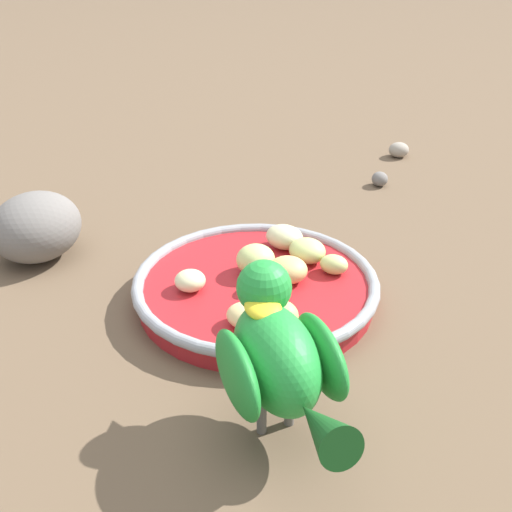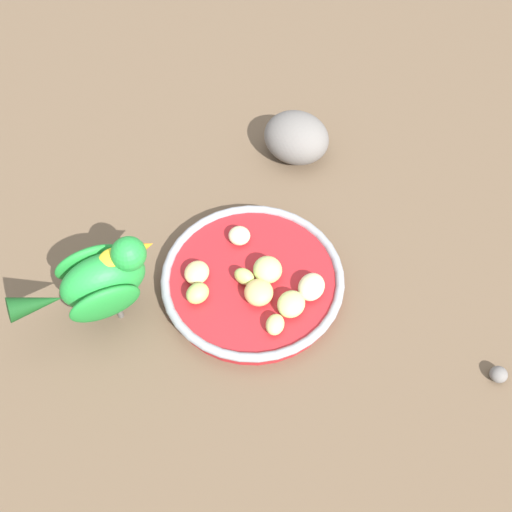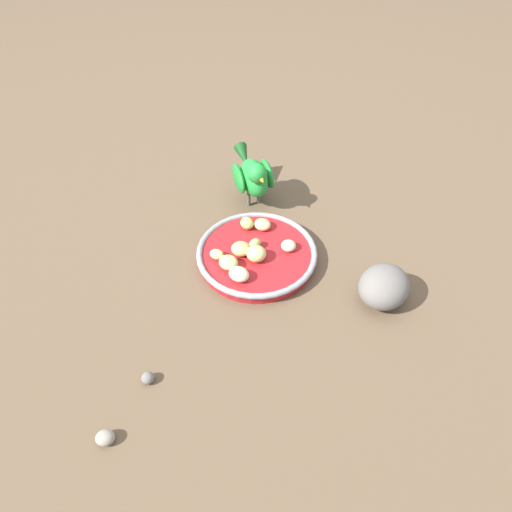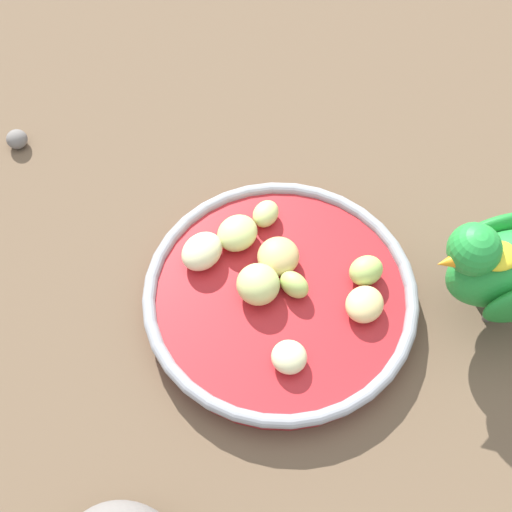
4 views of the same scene
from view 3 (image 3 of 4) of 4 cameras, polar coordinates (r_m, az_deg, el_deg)
ground_plane at (r=0.87m, az=-0.57°, el=0.46°), size 4.00×4.00×0.00m
feeding_bowl at (r=0.84m, az=0.09°, el=0.17°), size 0.22×0.22×0.03m
apple_piece_0 at (r=0.82m, az=0.04°, el=0.28°), size 0.04×0.04×0.03m
apple_piece_1 at (r=0.84m, az=3.96°, el=1.26°), size 0.04×0.04×0.02m
apple_piece_2 at (r=0.83m, az=-1.84°, el=0.88°), size 0.04×0.04×0.02m
apple_piece_3 at (r=0.88m, az=0.79°, el=3.86°), size 0.04×0.04×0.02m
apple_piece_4 at (r=0.83m, az=-4.79°, el=0.19°), size 0.03×0.03×0.02m
apple_piece_5 at (r=0.84m, az=-0.16°, el=1.45°), size 0.03×0.03×0.02m
apple_piece_6 at (r=0.88m, az=-1.10°, el=4.01°), size 0.04×0.04×0.02m
apple_piece_7 at (r=0.81m, az=-3.37°, el=-0.80°), size 0.04×0.05×0.02m
apple_piece_8 at (r=0.79m, az=-2.10°, el=-2.21°), size 0.04×0.05×0.02m
parrot at (r=0.94m, az=-0.32°, el=9.80°), size 0.16×0.10×0.12m
rock_large at (r=0.80m, az=15.28°, el=-3.61°), size 0.12×0.12×0.07m
pebble_0 at (r=0.71m, az=-13.02°, el=-14.25°), size 0.02×0.02×0.02m
pebble_1 at (r=0.69m, az=-17.87°, el=-20.30°), size 0.03×0.03×0.02m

